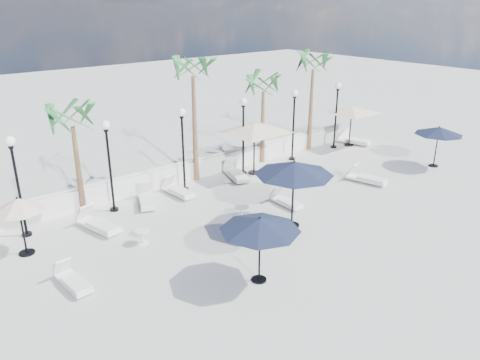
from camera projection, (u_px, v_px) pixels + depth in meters
ground at (283, 243)px, 16.91m from camera, size 100.00×100.00×0.00m
balustrade at (173, 175)px, 22.15m from camera, size 26.00×0.30×1.01m
lamppost_1 at (16, 173)px, 16.56m from camera, size 0.36×0.36×3.84m
lamppost_2 at (108, 154)px, 18.63m from camera, size 0.36×0.36×3.84m
lamppost_3 at (183, 138)px, 20.70m from camera, size 0.36×0.36×3.84m
lamppost_4 at (243, 126)px, 22.77m from camera, size 0.36×0.36×3.84m
lamppost_5 at (294, 115)px, 24.84m from camera, size 0.36×0.36×3.84m
lamppost_6 at (337, 106)px, 26.91m from camera, size 0.36×0.36×3.84m
palm_1 at (72, 123)px, 18.16m from camera, size 2.60×2.60×4.70m
palm_2 at (193, 74)px, 21.04m from camera, size 2.60×2.60×6.10m
palm_3 at (263, 89)px, 24.00m from camera, size 2.60×2.60×4.90m
palm_4 at (313, 67)px, 25.91m from camera, size 2.60×2.60×5.70m
lounger_1 at (73, 280)px, 14.29m from camera, size 0.68×1.73×0.63m
lounger_2 at (147, 199)px, 20.05m from camera, size 1.34×2.06×0.74m
lounger_3 at (98, 224)px, 17.80m from camera, size 1.10×2.13×0.76m
lounger_4 at (178, 190)px, 20.99m from camera, size 0.75×1.91×0.70m
lounger_5 at (286, 201)px, 19.93m from camera, size 0.59×1.68×0.62m
lounger_6 at (236, 173)px, 22.96m from camera, size 1.24×2.15×0.77m
lounger_7 at (366, 178)px, 22.42m from camera, size 1.08×2.02×0.72m
lounger_8 at (353, 140)px, 28.40m from camera, size 1.24×2.13×0.76m
side_table_1 at (143, 236)px, 16.76m from camera, size 0.54×0.54×0.53m
side_table_2 at (242, 212)px, 18.56m from camera, size 0.58×0.58×0.56m
parasol_navy_left at (260, 225)px, 13.97m from camera, size 2.50×2.50×2.21m
parasol_navy_mid at (294, 169)px, 17.34m from camera, size 3.01×3.01×2.69m
parasol_navy_right at (439, 131)px, 24.02m from camera, size 2.44×2.44×2.18m
parasol_cream_sq_a at (254, 124)px, 22.80m from camera, size 5.63×5.63×2.76m
parasol_cream_sq_b at (352, 106)px, 27.36m from camera, size 5.14×5.14×2.58m
parasol_cream_small at (18, 205)px, 15.56m from camera, size 1.74×1.74×2.14m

